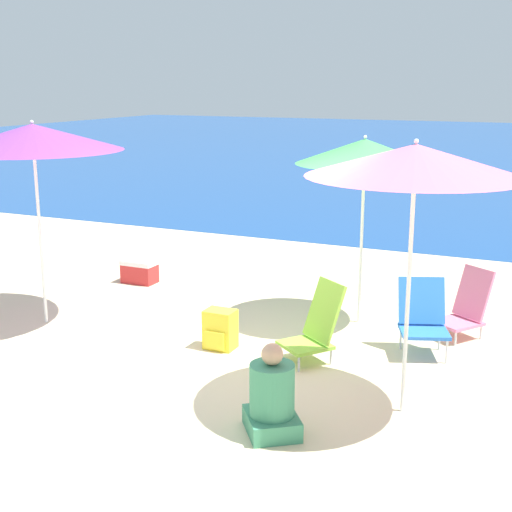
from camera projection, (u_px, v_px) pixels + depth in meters
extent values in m
plane|color=beige|center=(233.00, 370.00, 7.06)|extent=(60.00, 60.00, 0.00)
cube|color=#19478C|center=(505.00, 149.00, 29.73)|extent=(60.00, 40.00, 0.01)
cylinder|color=white|center=(40.00, 239.00, 8.23)|extent=(0.04, 0.04, 2.03)
cone|color=purple|center=(33.00, 137.00, 7.95)|extent=(2.01, 2.01, 0.30)
sphere|color=white|center=(32.00, 122.00, 7.91)|extent=(0.04, 0.04, 0.04)
cylinder|color=white|center=(408.00, 299.00, 5.95)|extent=(0.04, 0.04, 2.04)
cone|color=pink|center=(415.00, 160.00, 5.67)|extent=(1.78, 1.78, 0.26)
sphere|color=white|center=(416.00, 141.00, 5.63)|extent=(0.04, 0.04, 0.04)
cylinder|color=white|center=(361.00, 245.00, 8.26)|extent=(0.04, 0.04, 1.88)
cone|color=#47B756|center=(365.00, 151.00, 8.00)|extent=(1.57, 1.57, 0.28)
sphere|color=white|center=(365.00, 137.00, 7.96)|extent=(0.04, 0.04, 0.04)
cylinder|color=silver|center=(406.00, 351.00, 7.22)|extent=(0.02, 0.02, 0.25)
cylinder|color=silver|center=(447.00, 352.00, 7.20)|extent=(0.02, 0.02, 0.25)
cylinder|color=silver|center=(401.00, 338.00, 7.59)|extent=(0.02, 0.02, 0.25)
cylinder|color=silver|center=(439.00, 338.00, 7.57)|extent=(0.02, 0.02, 0.25)
cube|color=blue|center=(424.00, 332.00, 7.36)|extent=(0.61, 0.59, 0.04)
cube|color=blue|center=(422.00, 300.00, 7.51)|extent=(0.52, 0.37, 0.48)
cylinder|color=silver|center=(279.00, 352.00, 7.32)|extent=(0.02, 0.02, 0.16)
cylinder|color=silver|center=(299.00, 364.00, 7.00)|extent=(0.02, 0.02, 0.16)
cylinder|color=silver|center=(311.00, 345.00, 7.50)|extent=(0.02, 0.02, 0.16)
cylinder|color=silver|center=(331.00, 357.00, 7.18)|extent=(0.02, 0.02, 0.16)
cube|color=#8ECC3D|center=(305.00, 345.00, 7.23)|extent=(0.62, 0.62, 0.04)
cube|color=#8ECC3D|center=(324.00, 311.00, 7.25)|extent=(0.50, 0.46, 0.60)
cylinder|color=silver|center=(432.00, 329.00, 7.99)|extent=(0.02, 0.02, 0.16)
cylinder|color=silver|center=(456.00, 339.00, 7.69)|extent=(0.02, 0.02, 0.16)
cylinder|color=silver|center=(457.00, 323.00, 8.18)|extent=(0.02, 0.02, 0.16)
cylinder|color=silver|center=(481.00, 332.00, 7.89)|extent=(0.02, 0.02, 0.16)
cube|color=pink|center=(457.00, 322.00, 7.91)|extent=(0.61, 0.62, 0.04)
cube|color=pink|center=(474.00, 293.00, 7.96)|extent=(0.46, 0.40, 0.56)
cube|color=#3F8C66|center=(272.00, 423.00, 5.79)|extent=(0.61, 0.62, 0.16)
cylinder|color=#3F8C66|center=(272.00, 390.00, 5.72)|extent=(0.37, 0.37, 0.43)
sphere|color=tan|center=(272.00, 354.00, 5.65)|extent=(0.18, 0.18, 0.18)
cube|color=yellow|center=(220.00, 329.00, 7.60)|extent=(0.32, 0.23, 0.42)
cube|color=yellow|center=(215.00, 341.00, 7.50)|extent=(0.23, 0.03, 0.19)
cube|color=#B72828|center=(140.00, 274.00, 10.09)|extent=(0.47, 0.28, 0.26)
cube|color=white|center=(139.00, 262.00, 10.05)|extent=(0.49, 0.29, 0.07)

